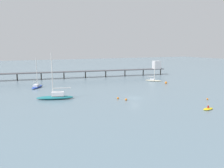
% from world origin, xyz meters
% --- Properties ---
extents(ground_plane, '(400.00, 400.00, 0.00)m').
position_xyz_m(ground_plane, '(0.00, 0.00, 0.00)').
color(ground_plane, slate).
extents(pier, '(79.73, 13.95, 7.07)m').
position_xyz_m(pier, '(11.85, 43.75, 3.61)').
color(pier, '#4C4C51').
rests_on(pier, ground_plane).
extents(sailboat_cream, '(6.20, 6.42, 8.36)m').
position_xyz_m(sailboat_cream, '(22.32, 23.31, 0.49)').
color(sailboat_cream, beige).
rests_on(sailboat_cream, ground_plane).
extents(sailboat_blue, '(5.53, 8.06, 10.39)m').
position_xyz_m(sailboat_blue, '(-23.36, 28.00, 0.61)').
color(sailboat_blue, '#2D4CB7').
rests_on(sailboat_blue, ground_plane).
extents(sailboat_teal, '(10.23, 5.15, 12.64)m').
position_xyz_m(sailboat_teal, '(-20.69, 7.62, 0.83)').
color(sailboat_teal, '#1E727A').
rests_on(sailboat_teal, ground_plane).
extents(dinghy_yellow, '(3.22, 1.89, 1.14)m').
position_xyz_m(dinghy_yellow, '(8.91, -17.19, 0.20)').
color(dinghy_yellow, yellow).
rests_on(dinghy_yellow, ground_plane).
extents(mooring_buoy_far, '(0.50, 0.50, 0.50)m').
position_xyz_m(mooring_buoy_far, '(16.22, -10.32, 0.25)').
color(mooring_buoy_far, orange).
rests_on(mooring_buoy_far, ground_plane).
extents(mooring_buoy_mid, '(0.56, 0.56, 0.56)m').
position_xyz_m(mooring_buoy_mid, '(-5.23, 0.61, 0.28)').
color(mooring_buoy_mid, orange).
rests_on(mooring_buoy_mid, ground_plane).
extents(mooring_buoy_near, '(0.90, 0.90, 0.90)m').
position_xyz_m(mooring_buoy_near, '(22.81, 15.64, 0.45)').
color(mooring_buoy_near, orange).
rests_on(mooring_buoy_near, ground_plane).
extents(mooring_buoy_inner, '(0.59, 0.59, 0.59)m').
position_xyz_m(mooring_buoy_inner, '(-4.03, -1.86, 0.30)').
color(mooring_buoy_inner, orange).
rests_on(mooring_buoy_inner, ground_plane).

